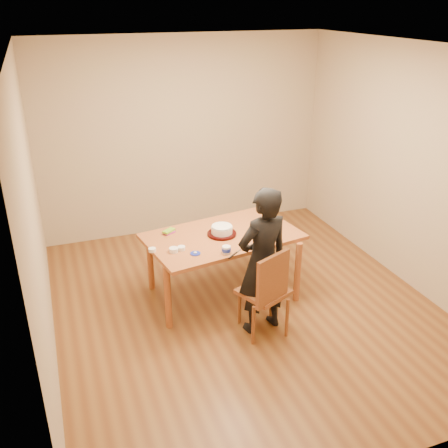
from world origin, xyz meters
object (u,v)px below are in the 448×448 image
object	(u,v)px
dining_chair	(264,292)
cake	(222,230)
cake_plate	(222,234)
dining_table	(222,236)
person	(263,262)

from	to	relation	value
dining_chair	cake	distance (m)	0.87
dining_chair	cake_plate	xyz separation A→B (m)	(-0.16, 0.78, 0.31)
dining_chair	dining_table	bearing A→B (deg)	77.09
dining_table	person	world-z (taller)	person
cake_plate	person	world-z (taller)	person
cake_plate	person	size ratio (longest dim) A/B	0.21
dining_chair	cake_plate	distance (m)	0.85
dining_table	cake	size ratio (longest dim) A/B	7.08
dining_table	cake_plate	size ratio (longest dim) A/B	5.14
dining_table	person	bearing A→B (deg)	-87.47
dining_chair	cake	world-z (taller)	cake
cake_plate	cake	distance (m)	0.05
dining_table	dining_chair	distance (m)	0.84
person	dining_table	bearing A→B (deg)	-88.32
dining_table	cake	xyz separation A→B (m)	(-0.01, 0.00, 0.08)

